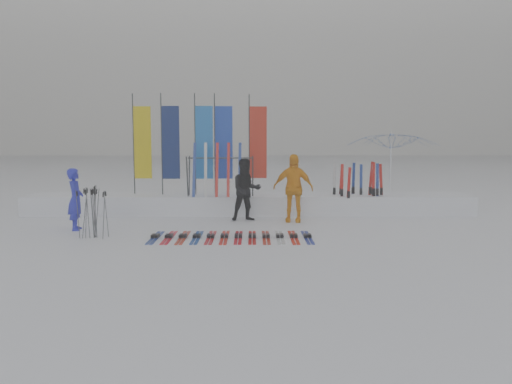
{
  "coord_description": "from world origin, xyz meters",
  "views": [
    {
      "loc": [
        0.1,
        -11.23,
        2.37
      ],
      "look_at": [
        0.2,
        1.6,
        1.0
      ],
      "focal_mm": 35.0,
      "sensor_mm": 36.0,
      "label": 1
    }
  ],
  "objects_px": {
    "person_black": "(246,190)",
    "ski_row": "(232,236)",
    "person_blue": "(75,199)",
    "person_yellow": "(293,188)",
    "ski_rack": "(220,171)",
    "tent_canopy": "(391,171)"
  },
  "relations": [
    {
      "from": "tent_canopy",
      "to": "ski_rack",
      "type": "distance_m",
      "value": 5.55
    },
    {
      "from": "tent_canopy",
      "to": "ski_row",
      "type": "xyz_separation_m",
      "value": [
        -5.01,
        -4.33,
        -1.3
      ]
    },
    {
      "from": "person_blue",
      "to": "tent_canopy",
      "type": "distance_m",
      "value": 9.69
    },
    {
      "from": "ski_row",
      "to": "tent_canopy",
      "type": "bearing_deg",
      "value": 40.85
    },
    {
      "from": "tent_canopy",
      "to": "ski_row",
      "type": "bearing_deg",
      "value": -139.15
    },
    {
      "from": "person_blue",
      "to": "ski_row",
      "type": "height_order",
      "value": "person_blue"
    },
    {
      "from": "person_yellow",
      "to": "tent_canopy",
      "type": "height_order",
      "value": "tent_canopy"
    },
    {
      "from": "ski_row",
      "to": "person_blue",
      "type": "bearing_deg",
      "value": 165.22
    },
    {
      "from": "person_black",
      "to": "ski_row",
      "type": "distance_m",
      "value": 2.71
    },
    {
      "from": "tent_canopy",
      "to": "person_blue",
      "type": "bearing_deg",
      "value": -160.4
    },
    {
      "from": "ski_row",
      "to": "ski_rack",
      "type": "relative_size",
      "value": 1.88
    },
    {
      "from": "person_blue",
      "to": "person_yellow",
      "type": "distance_m",
      "value": 5.9
    },
    {
      "from": "ski_row",
      "to": "ski_rack",
      "type": "distance_m",
      "value": 3.89
    },
    {
      "from": "ski_row",
      "to": "person_yellow",
      "type": "bearing_deg",
      "value": 54.67
    },
    {
      "from": "person_black",
      "to": "ski_rack",
      "type": "xyz_separation_m",
      "value": [
        -0.81,
        1.07,
        0.48
      ]
    },
    {
      "from": "person_blue",
      "to": "person_black",
      "type": "distance_m",
      "value": 4.66
    },
    {
      "from": "tent_canopy",
      "to": "ski_row",
      "type": "relative_size",
      "value": 0.78
    },
    {
      "from": "person_yellow",
      "to": "tent_canopy",
      "type": "distance_m",
      "value": 3.91
    },
    {
      "from": "person_blue",
      "to": "person_yellow",
      "type": "relative_size",
      "value": 0.83
    },
    {
      "from": "person_yellow",
      "to": "tent_canopy",
      "type": "relative_size",
      "value": 0.65
    },
    {
      "from": "person_blue",
      "to": "tent_canopy",
      "type": "bearing_deg",
      "value": -82.49
    },
    {
      "from": "person_black",
      "to": "ski_rack",
      "type": "relative_size",
      "value": 0.88
    }
  ]
}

